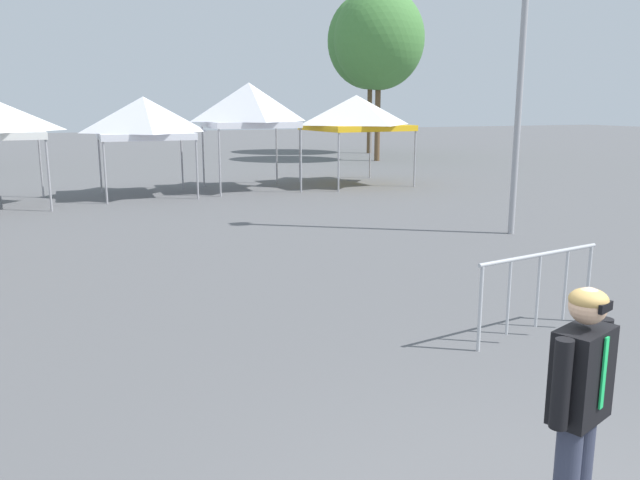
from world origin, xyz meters
TOP-DOWN VIEW (x-y plane):
  - canopy_tent_behind_left at (0.03, 18.38)m, footprint 2.87×2.87m
  - canopy_tent_behind_right at (3.52, 18.59)m, footprint 2.93×2.93m
  - canopy_tent_right_of_center at (7.48, 18.53)m, footprint 3.42×3.42m
  - person_foreground at (0.18, 0.23)m, footprint 0.62×0.37m
  - light_pole_opposite_side at (6.73, 8.88)m, footprint 0.36×0.36m
  - tree_behind_tents_right at (14.95, 32.10)m, footprint 5.03×5.03m
  - tree_behind_tents_left at (12.90, 27.17)m, footprint 4.55×4.55m
  - crowd_barrier_near_person at (2.72, 3.46)m, footprint 2.08×0.38m

SIDE VIEW (x-z plane):
  - crowd_barrier_near_person at x=2.72m, z-range 0.22..1.29m
  - person_foreground at x=0.18m, z-range 0.14..1.92m
  - canopy_tent_behind_left at x=0.03m, z-range 0.90..4.01m
  - canopy_tent_right_of_center at x=7.48m, z-range 0.98..4.17m
  - canopy_tent_behind_right at x=3.52m, z-range 1.05..4.64m
  - light_pole_opposite_side at x=6.73m, z-range 0.56..8.56m
  - tree_behind_tents_left at x=12.90m, z-range 1.78..10.36m
  - tree_behind_tents_right at x=14.95m, z-range 1.85..11.12m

